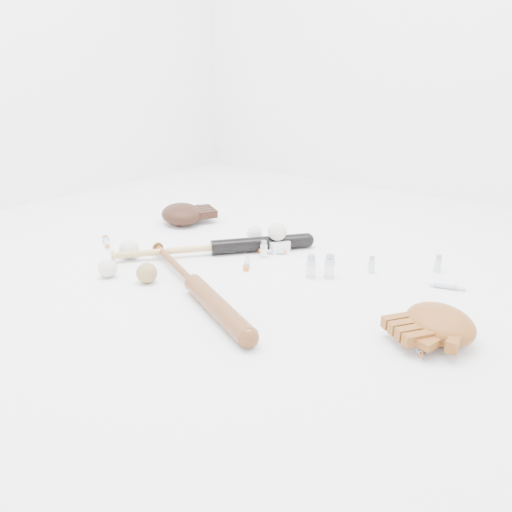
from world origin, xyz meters
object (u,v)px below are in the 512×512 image
Objects in this scene: pedestal at (277,245)px; bat_wood at (194,284)px; bat_dark at (213,248)px; glove_dark at (182,214)px.

bat_wood is at bearing -88.29° from pedestal.
pedestal is at bearing -2.26° from bat_dark.
pedestal is (0.17, 0.19, -0.01)m from bat_dark.
glove_dark reaches higher than bat_wood.
glove_dark reaches higher than pedestal.
glove_dark is 0.56m from pedestal.
bat_dark is 0.34m from bat_wood.
glove_dark is (-0.58, 0.50, 0.02)m from bat_wood.
bat_dark is 0.99× the size of bat_wood.
bat_dark is 0.26m from pedestal.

